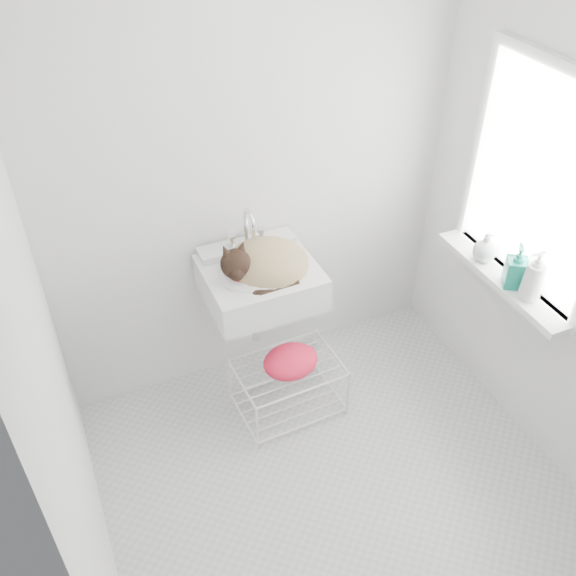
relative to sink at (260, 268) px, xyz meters
name	(u,v)px	position (x,y,z in m)	size (l,w,h in m)	color
floor	(332,478)	(0.08, -0.74, -0.85)	(2.20, 2.00, 0.02)	#BBBBBB
back_wall	(253,172)	(0.08, 0.26, 0.40)	(2.20, 0.02, 2.50)	silver
right_wall	(568,223)	(1.18, -0.74, 0.40)	(0.02, 2.00, 2.50)	silver
left_wall	(51,367)	(-1.02, -0.74, 0.40)	(0.02, 2.00, 2.50)	silver
window_glass	(540,183)	(1.16, -0.54, 0.50)	(0.01, 0.80, 1.00)	white
window_frame	(537,184)	(1.15, -0.54, 0.50)	(0.04, 0.90, 1.10)	white
windowsill	(502,278)	(1.09, -0.54, -0.02)	(0.16, 0.88, 0.04)	white
sink	(260,268)	(0.00, 0.00, 0.00)	(0.57, 0.50, 0.23)	white
faucet	(246,227)	(0.00, 0.18, 0.14)	(0.21, 0.14, 0.21)	silver
cat	(263,263)	(0.01, -0.02, 0.04)	(0.49, 0.43, 0.28)	tan
wire_rack	(288,388)	(0.06, -0.22, -0.70)	(0.54, 0.38, 0.32)	silver
towel	(290,366)	(0.06, -0.24, -0.50)	(0.30, 0.21, 0.12)	#F02000
bottle_a	(528,298)	(1.08, -0.73, 0.00)	(0.09, 0.09, 0.23)	silver
bottle_b	(512,285)	(1.08, -0.62, 0.00)	(0.10, 0.10, 0.22)	#117F67
bottle_c	(482,259)	(1.08, -0.39, 0.00)	(0.12, 0.12, 0.16)	silver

